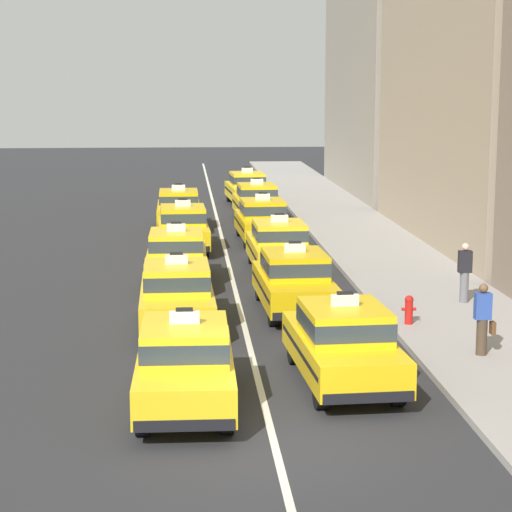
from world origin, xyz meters
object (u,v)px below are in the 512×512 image
at_px(taxi_right_sixth, 247,188).
at_px(pedestrian_near_crosswalk, 465,272).
at_px(taxi_left_nearest, 185,362).
at_px(taxi_left_third, 177,256).
at_px(taxi_left_second, 177,294).
at_px(taxi_right_third, 279,246).
at_px(taxi_right_second, 294,280).
at_px(pedestrian_mid_block, 483,319).
at_px(taxi_right_fifth, 257,201).
at_px(taxi_right_nearest, 343,342).
at_px(taxi_right_fourth, 262,220).
at_px(taxi_left_fifth, 179,209).
at_px(taxi_left_fourth, 183,227).
at_px(fire_hydrant, 409,308).

distance_m(taxi_right_sixth, pedestrian_near_crosswalk, 24.01).
distance_m(taxi_left_nearest, taxi_left_third, 11.64).
distance_m(taxi_left_second, taxi_right_third, 7.97).
relative_size(taxi_right_second, pedestrian_mid_block, 2.87).
relative_size(taxi_right_third, taxi_right_sixth, 0.98).
height_order(taxi_right_second, taxi_right_fifth, same).
bearing_deg(taxi_right_nearest, taxi_right_fifth, 89.90).
height_order(taxi_left_third, pedestrian_mid_block, taxi_left_third).
relative_size(taxi_right_fourth, taxi_right_fifth, 1.00).
bearing_deg(taxi_left_third, pedestrian_near_crosswalk, -25.40).
xyz_separation_m(taxi_left_nearest, taxi_right_nearest, (3.22, 1.23, 0.00)).
height_order(taxi_left_nearest, taxi_left_fifth, same).
bearing_deg(pedestrian_mid_block, pedestrian_near_crosswalk, 78.14).
height_order(taxi_right_fourth, pedestrian_mid_block, taxi_right_fourth).
distance_m(taxi_right_second, pedestrian_near_crosswalk, 4.73).
bearing_deg(taxi_left_fourth, taxi_right_nearest, -78.87).
relative_size(taxi_right_fifth, pedestrian_near_crosswalk, 2.80).
relative_size(taxi_left_second, pedestrian_near_crosswalk, 2.78).
xyz_separation_m(taxi_left_third, fire_hydrant, (5.82, -6.08, -0.33)).
distance_m(taxi_right_third, fire_hydrant, 8.24).
bearing_deg(taxi_left_fourth, taxi_left_second, -90.77).
height_order(taxi_right_second, pedestrian_near_crosswalk, taxi_right_second).
distance_m(taxi_left_nearest, taxi_right_fifth, 25.80).
relative_size(taxi_right_sixth, fire_hydrant, 6.39).
height_order(taxi_left_fourth, taxi_right_sixth, same).
bearing_deg(taxi_right_second, taxi_left_nearest, -110.93).
relative_size(taxi_right_third, taxi_right_fourth, 0.99).
relative_size(taxi_left_third, taxi_right_second, 0.99).
xyz_separation_m(taxi_left_third, taxi_right_third, (3.32, 1.77, 0.00)).
xyz_separation_m(taxi_left_second, pedestrian_near_crosswalk, (7.86, 1.75, 0.11)).
bearing_deg(taxi_left_fifth, taxi_right_fourth, -48.22).
relative_size(taxi_left_nearest, taxi_left_third, 1.00).
relative_size(taxi_left_second, taxi_left_third, 1.00).
height_order(taxi_left_nearest, taxi_right_second, same).
bearing_deg(taxi_right_fourth, taxi_right_third, -89.56).
bearing_deg(taxi_right_nearest, taxi_left_nearest, -159.03).
relative_size(taxi_left_third, taxi_left_fourth, 0.99).
bearing_deg(taxi_right_sixth, taxi_left_second, -97.65).
bearing_deg(taxi_left_third, taxi_left_fifth, 89.92).
bearing_deg(taxi_right_fourth, taxi_left_fifth, 131.78).
bearing_deg(taxi_right_sixth, taxi_right_fourth, -90.83).
relative_size(taxi_left_third, taxi_right_third, 1.00).
distance_m(taxi_right_fourth, pedestrian_near_crosswalk, 12.61).
xyz_separation_m(taxi_right_second, pedestrian_mid_block, (3.63, -5.02, 0.07)).
height_order(taxi_left_third, pedestrian_near_crosswalk, taxi_left_third).
bearing_deg(taxi_right_second, taxi_left_third, 128.70).
bearing_deg(taxi_right_nearest, taxi_left_second, 124.80).
height_order(taxi_left_second, taxi_left_third, same).
bearing_deg(pedestrian_mid_block, taxi_right_fifth, 98.19).
bearing_deg(fire_hydrant, taxi_left_second, 174.23).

